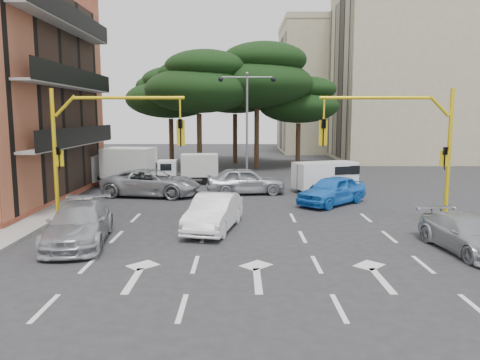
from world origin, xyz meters
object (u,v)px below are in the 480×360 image
(signal_mast_left, at_px, (95,138))
(box_truck_b, at_px, (189,169))
(signal_mast_right, at_px, (409,138))
(car_silver_cross_b, at_px, (245,181))
(car_blue_compact, at_px, (332,190))
(box_truck_a, at_px, (116,167))
(car_white_hatch, at_px, (214,213))
(car_silver_wagon, at_px, (79,224))
(car_silver_parked, at_px, (466,234))
(van_white, at_px, (325,177))
(street_lamp_center, at_px, (247,107))
(car_silver_cross_a, at_px, (152,183))

(signal_mast_left, height_order, box_truck_b, signal_mast_left)
(signal_mast_right, bearing_deg, car_silver_cross_b, 130.11)
(car_blue_compact, height_order, box_truck_a, box_truck_a)
(signal_mast_right, bearing_deg, car_white_hatch, -174.15)
(car_silver_wagon, bearing_deg, box_truck_a, 90.82)
(car_silver_cross_b, bearing_deg, car_silver_parked, -154.73)
(box_truck_b, bearing_deg, box_truck_a, 100.61)
(box_truck_b, bearing_deg, car_silver_wagon, 166.05)
(box_truck_a, bearing_deg, car_silver_wagon, -162.66)
(signal_mast_left, height_order, car_silver_wagon, signal_mast_left)
(car_silver_parked, xyz_separation_m, van_white, (-2.73, 13.02, 0.33))
(box_truck_a, bearing_deg, signal_mast_right, -117.61)
(car_white_hatch, relative_size, van_white, 1.18)
(street_lamp_center, bearing_deg, box_truck_b, -162.12)
(car_blue_compact, bearing_deg, box_truck_b, -176.48)
(signal_mast_left, bearing_deg, car_white_hatch, -9.51)
(car_silver_cross_a, bearing_deg, car_blue_compact, -94.38)
(car_silver_wagon, bearing_deg, box_truck_b, 72.39)
(car_white_hatch, bearing_deg, box_truck_b, 112.15)
(car_silver_cross_a, distance_m, car_silver_cross_b, 5.72)
(car_blue_compact, distance_m, box_truck_a, 14.99)
(signal_mast_right, relative_size, signal_mast_left, 1.00)
(car_blue_compact, relative_size, car_silver_wagon, 0.88)
(car_blue_compact, bearing_deg, box_truck_a, -160.08)
(box_truck_a, bearing_deg, van_white, -91.47)
(signal_mast_right, distance_m, car_blue_compact, 6.21)
(signal_mast_right, distance_m, car_white_hatch, 9.04)
(box_truck_a, bearing_deg, car_white_hatch, -140.84)
(street_lamp_center, relative_size, box_truck_b, 1.81)
(car_silver_parked, bearing_deg, car_silver_cross_b, 114.74)
(car_white_hatch, xyz_separation_m, van_white, (6.51, 9.87, 0.22))
(car_silver_wagon, bearing_deg, car_white_hatch, 13.81)
(car_silver_cross_a, bearing_deg, signal_mast_right, -110.70)
(car_silver_cross_b, bearing_deg, box_truck_a, 63.93)
(car_blue_compact, xyz_separation_m, car_silver_parked, (3.08, -8.87, -0.14))
(signal_mast_right, height_order, signal_mast_left, same)
(signal_mast_right, height_order, car_silver_wagon, signal_mast_right)
(signal_mast_left, relative_size, car_blue_compact, 1.30)
(street_lamp_center, bearing_deg, car_white_hatch, -96.28)
(car_blue_compact, height_order, car_silver_parked, car_blue_compact)
(car_white_hatch, relative_size, car_silver_wagon, 0.88)
(car_silver_cross_a, distance_m, car_silver_parked, 17.73)
(signal_mast_right, distance_m, car_silver_parked, 5.21)
(street_lamp_center, xyz_separation_m, box_truck_a, (-9.00, -2.68, -4.10))
(signal_mast_left, relative_size, car_silver_cross_b, 1.24)
(van_white, xyz_separation_m, box_truck_a, (-13.87, 2.32, 0.36))
(car_silver_cross_a, xyz_separation_m, van_white, (10.72, 1.47, 0.16))
(signal_mast_right, height_order, box_truck_b, signal_mast_right)
(box_truck_b, bearing_deg, car_silver_parked, -149.65)
(van_white, bearing_deg, car_silver_parked, -7.95)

